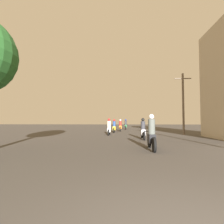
{
  "coord_description": "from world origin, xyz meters",
  "views": [
    {
      "loc": [
        -0.86,
        -1.47,
        1.38
      ],
      "look_at": [
        -1.85,
        16.5,
        2.26
      ],
      "focal_mm": 28.0,
      "sensor_mm": 36.0,
      "label": 1
    }
  ],
  "objects_px": {
    "motorcycle_white": "(109,128)",
    "motorcycle_orange": "(120,126)",
    "motorcycle_silver": "(143,131)",
    "motorcycle_yellow": "(114,127)",
    "motorcycle_green": "(126,125)",
    "utility_pole_far": "(183,102)",
    "motorcycle_black": "(151,136)"
  },
  "relations": [
    {
      "from": "utility_pole_far",
      "to": "motorcycle_black",
      "type": "bearing_deg",
      "value": -117.2
    },
    {
      "from": "motorcycle_black",
      "to": "motorcycle_yellow",
      "type": "xyz_separation_m",
      "value": [
        -2.26,
        11.88,
        -0.07
      ]
    },
    {
      "from": "motorcycle_white",
      "to": "motorcycle_orange",
      "type": "xyz_separation_m",
      "value": [
        1.03,
        6.07,
        -0.01
      ]
    },
    {
      "from": "motorcycle_orange",
      "to": "utility_pole_far",
      "type": "distance_m",
      "value": 8.54
    },
    {
      "from": "motorcycle_yellow",
      "to": "motorcycle_orange",
      "type": "height_order",
      "value": "motorcycle_orange"
    },
    {
      "from": "motorcycle_silver",
      "to": "motorcycle_green",
      "type": "xyz_separation_m",
      "value": [
        -0.94,
        14.12,
        0.01
      ]
    },
    {
      "from": "motorcycle_green",
      "to": "motorcycle_black",
      "type": "bearing_deg",
      "value": -84.86
    },
    {
      "from": "motorcycle_yellow",
      "to": "motorcycle_white",
      "type": "bearing_deg",
      "value": -103.0
    },
    {
      "from": "motorcycle_black",
      "to": "motorcycle_yellow",
      "type": "relative_size",
      "value": 0.98
    },
    {
      "from": "motorcycle_yellow",
      "to": "motorcycle_green",
      "type": "xyz_separation_m",
      "value": [
        1.49,
        6.92,
        0.03
      ]
    },
    {
      "from": "motorcycle_white",
      "to": "motorcycle_black",
      "type": "bearing_deg",
      "value": -76.84
    },
    {
      "from": "motorcycle_orange",
      "to": "motorcycle_green",
      "type": "distance_m",
      "value": 4.58
    },
    {
      "from": "motorcycle_white",
      "to": "motorcycle_green",
      "type": "xyz_separation_m",
      "value": [
        1.82,
        10.57,
        0.01
      ]
    },
    {
      "from": "motorcycle_orange",
      "to": "motorcycle_white",
      "type": "bearing_deg",
      "value": -97.98
    },
    {
      "from": "motorcycle_orange",
      "to": "motorcycle_green",
      "type": "xyz_separation_m",
      "value": [
        0.79,
        4.51,
        0.02
      ]
    },
    {
      "from": "motorcycle_orange",
      "to": "motorcycle_silver",
      "type": "bearing_deg",
      "value": -78.12
    },
    {
      "from": "motorcycle_white",
      "to": "utility_pole_far",
      "type": "distance_m",
      "value": 7.68
    },
    {
      "from": "motorcycle_silver",
      "to": "utility_pole_far",
      "type": "height_order",
      "value": "utility_pole_far"
    },
    {
      "from": "motorcycle_green",
      "to": "motorcycle_yellow",
      "type": "bearing_deg",
      "value": -99.35
    },
    {
      "from": "motorcycle_silver",
      "to": "motorcycle_orange",
      "type": "height_order",
      "value": "motorcycle_silver"
    },
    {
      "from": "motorcycle_orange",
      "to": "motorcycle_green",
      "type": "relative_size",
      "value": 0.98
    },
    {
      "from": "motorcycle_white",
      "to": "utility_pole_far",
      "type": "xyz_separation_m",
      "value": [
        7.21,
        0.76,
        2.53
      ]
    },
    {
      "from": "motorcycle_yellow",
      "to": "utility_pole_far",
      "type": "xyz_separation_m",
      "value": [
        6.88,
        -2.9,
        2.55
      ]
    },
    {
      "from": "motorcycle_yellow",
      "to": "utility_pole_far",
      "type": "relative_size",
      "value": 0.34
    },
    {
      "from": "motorcycle_black",
      "to": "motorcycle_silver",
      "type": "distance_m",
      "value": 4.68
    },
    {
      "from": "motorcycle_black",
      "to": "motorcycle_silver",
      "type": "height_order",
      "value": "motorcycle_black"
    },
    {
      "from": "motorcycle_white",
      "to": "utility_pole_far",
      "type": "height_order",
      "value": "utility_pole_far"
    },
    {
      "from": "motorcycle_black",
      "to": "motorcycle_white",
      "type": "relative_size",
      "value": 1.04
    },
    {
      "from": "motorcycle_silver",
      "to": "motorcycle_yellow",
      "type": "distance_m",
      "value": 7.6
    },
    {
      "from": "motorcycle_yellow",
      "to": "motorcycle_orange",
      "type": "relative_size",
      "value": 1.02
    },
    {
      "from": "motorcycle_silver",
      "to": "motorcycle_green",
      "type": "relative_size",
      "value": 0.95
    },
    {
      "from": "motorcycle_black",
      "to": "motorcycle_white",
      "type": "distance_m",
      "value": 8.62
    }
  ]
}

